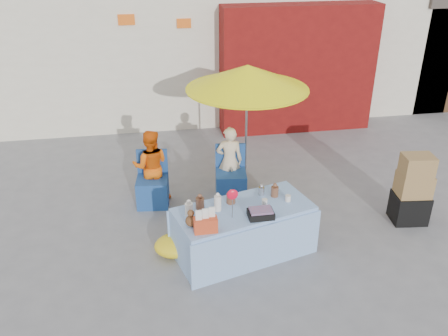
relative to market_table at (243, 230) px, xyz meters
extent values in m
plane|color=slate|center=(-0.17, -0.01, -0.36)|extent=(80.00, 80.00, 0.00)
cube|color=silver|center=(-0.17, 6.99, 1.89)|extent=(12.00, 5.00, 4.50)
cube|color=maroon|center=(2.03, 4.19, 0.94)|extent=(3.20, 0.60, 2.60)
cube|color=#4C331E|center=(6.33, 5.99, 0.84)|extent=(2.60, 3.00, 2.40)
cube|color=orange|center=(-1.37, 4.47, 1.99)|extent=(0.32, 0.04, 0.20)
cube|color=orange|center=(-0.27, 4.47, 1.89)|extent=(0.28, 0.04, 0.18)
cube|color=#9CCCFA|center=(0.01, 0.00, -0.01)|extent=(1.92, 1.23, 0.70)
cube|color=#9CCCFA|center=(0.11, -0.39, -0.03)|extent=(1.76, 0.50, 0.65)
cube|color=#9CCCFA|center=(-0.10, 0.40, -0.03)|extent=(1.76, 0.50, 0.65)
cylinder|color=white|center=(-0.71, -0.04, 0.42)|extent=(0.13, 0.13, 0.17)
cylinder|color=brown|center=(-0.55, 0.09, 0.42)|extent=(0.14, 0.14, 0.15)
cylinder|color=white|center=(-0.33, 0.01, 0.44)|extent=(0.11, 0.11, 0.21)
cylinder|color=brown|center=(-0.13, 0.16, 0.41)|extent=(0.15, 0.15, 0.13)
cylinder|color=#B2B2B7|center=(0.31, 0.30, 0.40)|extent=(0.10, 0.10, 0.11)
cylinder|color=brown|center=(0.48, 0.23, 0.41)|extent=(0.13, 0.13, 0.14)
cylinder|color=white|center=(0.29, 0.03, 0.38)|extent=(0.09, 0.09, 0.08)
cylinder|color=white|center=(0.62, 0.07, 0.38)|extent=(0.09, 0.09, 0.08)
sphere|color=brown|center=(-0.71, -0.29, 0.41)|extent=(0.14, 0.14, 0.14)
ellipsoid|color=red|center=(-0.18, -0.19, 0.67)|extent=(0.15, 0.08, 0.14)
cube|color=#CC411E|center=(-0.55, -0.44, 0.43)|extent=(0.30, 0.20, 0.19)
cube|color=black|center=(0.17, -0.24, 0.38)|extent=(0.36, 0.30, 0.08)
cube|color=navy|center=(-1.13, 1.48, -0.13)|extent=(0.53, 0.52, 0.45)
cube|color=navy|center=(-1.10, 1.70, 0.29)|extent=(0.48, 0.10, 0.40)
cube|color=navy|center=(0.12, 1.48, -0.13)|extent=(0.53, 0.52, 0.45)
cube|color=navy|center=(0.15, 1.70, 0.29)|extent=(0.48, 0.10, 0.40)
imported|color=#EE5F0C|center=(-1.13, 1.63, 0.24)|extent=(0.63, 0.52, 1.19)
imported|color=beige|center=(0.12, 1.63, 0.22)|extent=(0.45, 0.33, 1.16)
cylinder|color=gray|center=(0.42, 1.78, 0.64)|extent=(0.04, 0.04, 2.00)
cone|color=#F7F00C|center=(0.42, 1.78, 1.54)|extent=(1.90, 1.90, 0.38)
cylinder|color=#F7F00C|center=(0.42, 1.78, 1.36)|extent=(1.90, 1.90, 0.02)
cube|color=black|center=(2.60, 0.35, -0.14)|extent=(0.53, 0.45, 0.44)
cube|color=olive|center=(2.60, 0.35, 0.25)|extent=(0.50, 0.41, 0.34)
cube|color=olive|center=(2.58, 0.33, 0.57)|extent=(0.46, 0.37, 0.30)
ellipsoid|color=yellow|center=(-0.88, 0.13, -0.22)|extent=(0.70, 0.62, 0.27)
camera|label=1|loc=(-1.14, -5.08, 3.57)|focal=38.00mm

